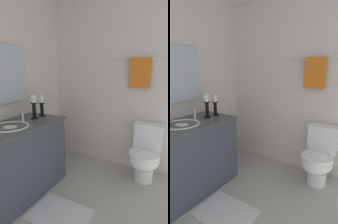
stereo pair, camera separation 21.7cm
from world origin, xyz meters
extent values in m
cube|color=silver|center=(0.00, 1.29, 1.23)|extent=(2.72, 0.04, 2.45)
cube|color=#474C56|center=(-1.03, -0.07, 0.41)|extent=(0.55, 1.26, 0.83)
cube|color=#4C4C4C|center=(-1.03, -0.07, 0.84)|extent=(0.58, 1.29, 0.03)
ellipsoid|color=white|center=(-1.03, -0.07, 0.81)|extent=(0.38, 0.30, 0.11)
torus|color=white|center=(-1.03, -0.07, 0.86)|extent=(0.40, 0.40, 0.02)
cylinder|color=silver|center=(-1.03, 0.12, 0.93)|extent=(0.02, 0.02, 0.14)
cylinder|color=black|center=(-1.04, 0.46, 0.87)|extent=(0.09, 0.09, 0.01)
cylinder|color=black|center=(-1.04, 0.46, 0.94)|extent=(0.04, 0.04, 0.17)
cylinder|color=black|center=(-1.04, 0.46, 1.04)|extent=(0.08, 0.08, 0.01)
cylinder|color=white|center=(-1.04, 0.46, 1.09)|extent=(0.06, 0.06, 0.10)
cylinder|color=black|center=(-1.04, 0.32, 0.87)|extent=(0.09, 0.09, 0.01)
cylinder|color=black|center=(-1.04, 0.32, 0.96)|extent=(0.04, 0.04, 0.19)
cylinder|color=black|center=(-1.04, 0.32, 1.06)|extent=(0.08, 0.08, 0.01)
cylinder|color=white|center=(-1.04, 0.32, 1.11)|extent=(0.06, 0.06, 0.09)
cylinder|color=white|center=(0.22, 0.99, 0.09)|extent=(0.24, 0.24, 0.18)
ellipsoid|color=white|center=(0.22, 0.94, 0.32)|extent=(0.38, 0.46, 0.24)
cylinder|color=white|center=(0.22, 0.94, 0.40)|extent=(0.39, 0.39, 0.03)
cube|color=white|center=(0.22, 1.16, 0.56)|extent=(0.36, 0.17, 0.32)
cube|color=white|center=(0.22, 1.16, 0.73)|extent=(0.38, 0.19, 0.03)
cylinder|color=silver|center=(0.03, 1.23, 1.59)|extent=(0.75, 0.02, 0.02)
cube|color=orange|center=(0.03, 1.21, 1.41)|extent=(0.28, 0.03, 0.40)
cube|color=silver|center=(-0.41, -0.07, 0.01)|extent=(0.60, 0.44, 0.02)
camera|label=1|loc=(0.59, -1.41, 1.48)|focal=30.33mm
camera|label=2|loc=(0.78, -1.30, 1.48)|focal=30.33mm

